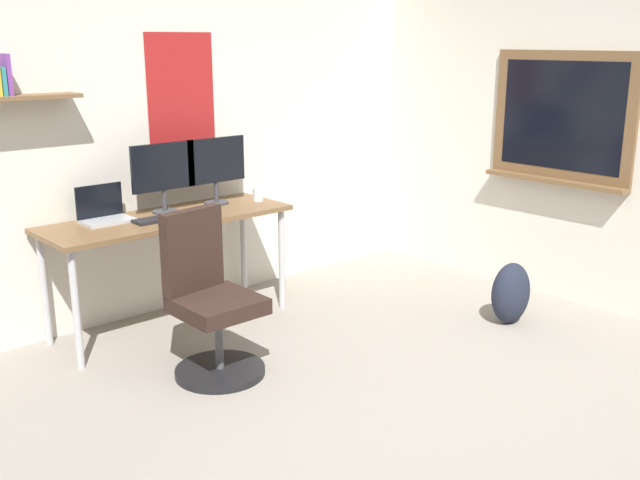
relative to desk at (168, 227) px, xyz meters
The scene contains 11 objects.
ground_plane 2.19m from the desk, 88.63° to the right, with size 5.20×5.20×0.00m, color gray.
wall_back 0.72m from the desk, 83.36° to the left, with size 5.00×0.30×2.60m.
desk is the anchor object (origin of this frame).
office_chair 0.86m from the desk, 104.63° to the right, with size 0.52×0.52×0.95m.
laptop 0.42m from the desk, 159.04° to the left, with size 0.31×0.21×0.23m.
monitor_primary 0.36m from the desk, 66.26° to the left, with size 0.46×0.17×0.46m.
monitor_secondary 0.58m from the desk, 11.68° to the left, with size 0.46×0.17×0.46m.
keyboard 0.14m from the desk, 138.43° to the right, with size 0.37×0.13×0.02m, color black.
computer_mouse 0.23m from the desk, 20.23° to the right, with size 0.10×0.06×0.03m, color #262628.
coffee_mug 0.73m from the desk, ahead, with size 0.08×0.08×0.09m, color silver.
backpack 2.34m from the desk, 40.69° to the right, with size 0.32×0.22×0.42m, color #1E2333.
Camera 1 is at (-2.40, -2.06, 1.87)m, focal length 41.19 mm.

